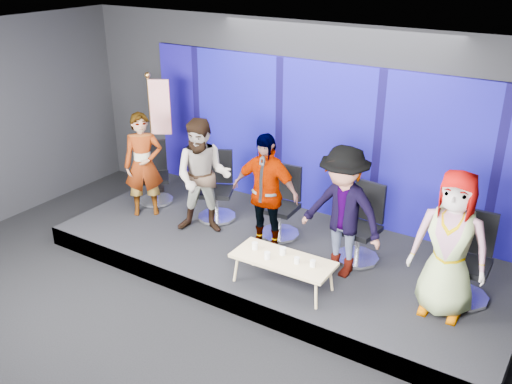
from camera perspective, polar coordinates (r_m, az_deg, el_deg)
ground at (r=7.35m, az=-7.83°, el=-15.49°), size 10.00×10.00×0.00m
room_walls at (r=6.12m, az=-9.08°, el=2.46°), size 10.02×8.02×3.51m
riser at (r=8.94m, az=2.47°, el=-6.29°), size 7.00×3.00×0.30m
backdrop at (r=9.53m, az=7.05°, el=5.05°), size 7.00×0.08×2.60m
chair_a at (r=10.39m, az=-10.06°, el=0.95°), size 0.87×0.87×1.10m
panelist_a at (r=9.76m, az=-11.18°, el=2.68°), size 0.77×0.75×1.78m
chair_b at (r=9.63m, az=-3.92°, el=-0.49°), size 0.87×0.87×1.16m
panelist_b at (r=8.98m, az=-5.31°, el=1.51°), size 1.13×1.04×1.88m
chair_c at (r=9.05m, az=2.56°, el=-2.15°), size 0.68×0.68×1.14m
panelist_c at (r=8.42m, az=0.90°, el=-0.08°), size 1.11×0.51×1.84m
chair_d at (r=8.49m, az=10.39°, el=-4.31°), size 0.73×0.73×1.17m
panelist_d at (r=7.86m, az=8.63°, el=-2.00°), size 1.29×0.83×1.89m
chair_e at (r=7.97m, az=20.39°, el=-7.47°), size 0.69×0.69×1.19m
panelist_e at (r=7.31m, az=18.86°, el=-5.02°), size 0.96×0.64×1.92m
coffee_table at (r=7.72m, az=2.72°, el=-6.88°), size 1.40×0.62×0.43m
mug_a at (r=7.89m, az=-0.11°, el=-5.40°), size 0.08×0.08×0.10m
mug_b at (r=7.66m, az=1.13°, el=-6.37°), size 0.08×0.08×0.10m
mug_c at (r=7.77m, az=2.68°, el=-5.92°), size 0.09×0.09×0.10m
mug_d at (r=7.58m, az=4.11°, el=-6.83°), size 0.07×0.07×0.09m
mug_e at (r=7.53m, az=5.69°, el=-7.12°), size 0.08×0.08×0.09m
flag_stand at (r=10.47m, az=-9.79°, el=6.01°), size 0.49×0.34×2.26m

